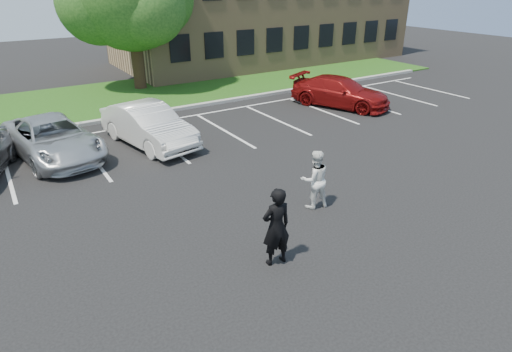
# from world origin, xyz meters

# --- Properties ---
(ground_plane) EXTENTS (90.00, 90.00, 0.00)m
(ground_plane) POSITION_xyz_m (0.00, 0.00, 0.00)
(ground_plane) COLOR black
(ground_plane) RESTS_ON ground
(curb) EXTENTS (40.00, 0.30, 0.15)m
(curb) POSITION_xyz_m (0.00, 12.00, 0.07)
(curb) COLOR gray
(curb) RESTS_ON ground
(grass_strip) EXTENTS (44.00, 8.00, 0.08)m
(grass_strip) POSITION_xyz_m (0.00, 16.00, 0.04)
(grass_strip) COLOR #1A400E
(grass_strip) RESTS_ON ground
(stall_lines) EXTENTS (34.00, 5.36, 0.01)m
(stall_lines) POSITION_xyz_m (1.40, 8.95, 0.01)
(stall_lines) COLOR silver
(stall_lines) RESTS_ON ground
(office_building) EXTENTS (22.40, 10.40, 8.30)m
(office_building) POSITION_xyz_m (14.00, 21.99, 4.16)
(office_building) COLOR #987A54
(office_building) RESTS_ON ground
(man_black_suit) EXTENTS (0.74, 0.52, 1.94)m
(man_black_suit) POSITION_xyz_m (-0.75, -1.03, 0.97)
(man_black_suit) COLOR black
(man_black_suit) RESTS_ON ground
(man_white_shirt) EXTENTS (0.98, 0.85, 1.75)m
(man_white_shirt) POSITION_xyz_m (1.72, 0.59, 0.87)
(man_white_shirt) COLOR white
(man_white_shirt) RESTS_ON ground
(car_silver_minivan) EXTENTS (3.30, 5.58, 1.46)m
(car_silver_minivan) POSITION_xyz_m (-3.92, 8.68, 0.73)
(car_silver_minivan) COLOR #B9BCC1
(car_silver_minivan) RESTS_ON ground
(car_white_sedan) EXTENTS (2.61, 5.10, 1.60)m
(car_white_sedan) POSITION_xyz_m (-0.52, 8.07, 0.80)
(car_white_sedan) COLOR silver
(car_white_sedan) RESTS_ON ground
(car_red_compact) EXTENTS (3.95, 5.51, 1.48)m
(car_red_compact) POSITION_xyz_m (9.71, 8.17, 0.74)
(car_red_compact) COLOR maroon
(car_red_compact) RESTS_ON ground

